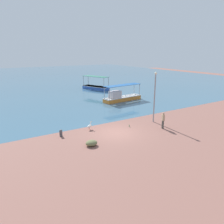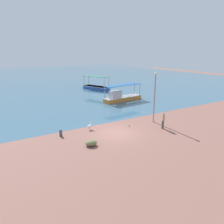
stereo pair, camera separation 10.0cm
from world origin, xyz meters
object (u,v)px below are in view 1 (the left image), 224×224
(net_pile, at_px, (91,143))
(glass_bottle, at_px, (129,126))
(lamp_post, at_px, (155,94))
(fishing_boat_outer, at_px, (96,87))
(fisherman_standing, at_px, (163,120))
(pelican, at_px, (90,126))
(fishing_boat_center, at_px, (121,97))
(mooring_bollard, at_px, (61,133))

(net_pile, relative_size, glass_bottle, 3.68)
(net_pile, bearing_deg, lamp_post, 13.55)
(fishing_boat_outer, xyz_separation_m, fisherman_standing, (-4.94, -24.14, 0.40))
(pelican, bearing_deg, lamp_post, -11.60)
(glass_bottle, bearing_deg, fishing_boat_center, 60.20)
(lamp_post, height_order, fisherman_standing, lamp_post)
(lamp_post, height_order, net_pile, lamp_post)
(mooring_bollard, bearing_deg, lamp_post, -7.15)
(lamp_post, bearing_deg, net_pile, -166.45)
(fishing_boat_outer, distance_m, pelican, 23.51)
(glass_bottle, bearing_deg, fisherman_standing, -39.81)
(fisherman_standing, bearing_deg, net_pile, 179.78)
(fishing_boat_outer, relative_size, lamp_post, 1.11)
(lamp_post, xyz_separation_m, glass_bottle, (-3.25, 0.05, -2.99))
(pelican, relative_size, glass_bottle, 2.96)
(pelican, distance_m, net_pile, 3.88)
(fisherman_standing, bearing_deg, mooring_bollard, 160.32)
(mooring_bollard, xyz_separation_m, net_pile, (1.46, -3.36, -0.11))
(pelican, height_order, mooring_bollard, pelican)
(fishing_boat_center, relative_size, net_pile, 6.79)
(fisherman_standing, xyz_separation_m, net_pile, (-8.03, 0.03, -0.67))
(fishing_boat_center, xyz_separation_m, lamp_post, (-2.76, -10.53, 2.46))
(fishing_boat_outer, distance_m, net_pile, 27.38)
(fishing_boat_center, distance_m, mooring_bollard, 15.88)
(mooring_bollard, bearing_deg, fisherman_standing, -19.68)
(fishing_boat_center, bearing_deg, net_pile, -132.16)
(net_pile, bearing_deg, fishing_boat_center, 47.84)
(fishing_boat_outer, height_order, fisherman_standing, fishing_boat_outer)
(fisherman_standing, bearing_deg, lamp_post, 73.02)
(pelican, height_order, lamp_post, lamp_post)
(fishing_boat_outer, distance_m, glass_bottle, 23.24)
(fishing_boat_outer, xyz_separation_m, glass_bottle, (-7.54, -21.98, -0.40))
(lamp_post, distance_m, fisherman_standing, 3.12)
(fishing_boat_center, distance_m, glass_bottle, 12.10)
(fishing_boat_outer, relative_size, pelican, 7.61)
(fishing_boat_center, height_order, fisherman_standing, fishing_boat_center)
(fishing_boat_outer, bearing_deg, pelican, -118.98)
(fishing_boat_outer, distance_m, fishing_boat_center, 11.59)
(net_pile, bearing_deg, fisherman_standing, -0.22)
(lamp_post, bearing_deg, fisherman_standing, -106.98)
(lamp_post, relative_size, glass_bottle, 20.33)
(lamp_post, xyz_separation_m, net_pile, (-8.68, -2.09, -2.86))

